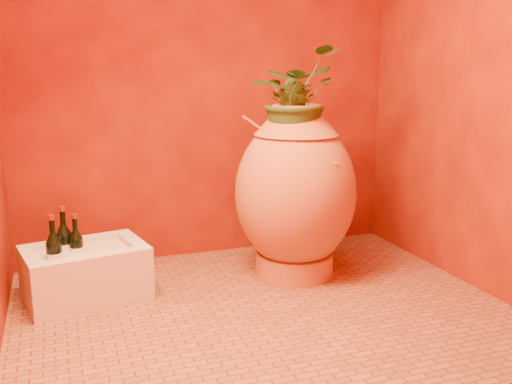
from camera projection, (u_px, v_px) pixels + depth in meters
name	position (u px, v px, depth m)	size (l,w,h in m)	color
floor	(262.00, 309.00, 2.97)	(2.50, 2.50, 0.00)	#965131
wall_back	(209.00, 63.00, 3.61)	(2.50, 0.02, 2.50)	#620E05
wall_right	(478.00, 63.00, 3.10)	(0.02, 2.00, 2.50)	#620E05
amphora	(295.00, 192.00, 3.36)	(0.74, 0.74, 1.02)	#B46933
stone_basin	(86.00, 274.00, 3.08)	(0.69, 0.54, 0.29)	beige
wine_bottle_a	(65.00, 246.00, 3.08)	(0.08, 0.08, 0.34)	black
wine_bottle_b	(77.00, 250.00, 3.07)	(0.08, 0.08, 0.31)	black
wine_bottle_c	(54.00, 256.00, 2.94)	(0.08, 0.08, 0.34)	black
wall_tap	(284.00, 144.00, 3.81)	(0.07, 0.15, 0.17)	olive
plant_main	(295.00, 97.00, 3.24)	(0.52, 0.45, 0.57)	#284B1B
plant_side	(290.00, 116.00, 3.19)	(0.21, 0.17, 0.39)	#284B1B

